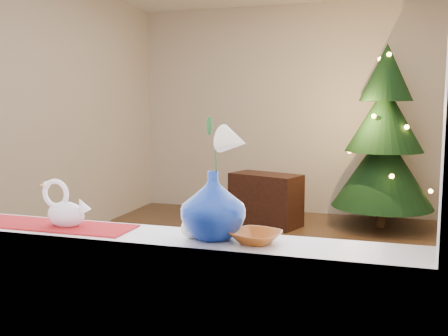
# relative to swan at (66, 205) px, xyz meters

# --- Properties ---
(ground) EXTENTS (5.00, 5.00, 0.00)m
(ground) POSITION_rel_swan_xyz_m (0.31, 2.37, -1.01)
(ground) COLOR #3E2919
(ground) RESTS_ON ground
(wall_back) EXTENTS (4.50, 0.10, 2.70)m
(wall_back) POSITION_rel_swan_xyz_m (0.31, 4.87, 0.34)
(wall_back) COLOR beige
(wall_back) RESTS_ON ground
(wall_front) EXTENTS (4.50, 0.10, 2.70)m
(wall_front) POSITION_rel_swan_xyz_m (0.31, -0.13, 0.34)
(wall_front) COLOR beige
(wall_front) RESTS_ON ground
(wall_left) EXTENTS (0.10, 5.00, 2.70)m
(wall_left) POSITION_rel_swan_xyz_m (-1.94, 2.37, 0.34)
(wall_left) COLOR beige
(wall_left) RESTS_ON ground
(windowsill) EXTENTS (2.20, 0.26, 0.04)m
(windowsill) POSITION_rel_swan_xyz_m (0.31, -0.00, -0.11)
(windowsill) COLOR white
(windowsill) RESTS_ON window_apron
(window_frame) EXTENTS (2.22, 0.06, 1.60)m
(window_frame) POSITION_rel_swan_xyz_m (0.31, -0.10, 0.69)
(window_frame) COLOR white
(window_frame) RESTS_ON windowsill
(runner) EXTENTS (0.70, 0.20, 0.01)m
(runner) POSITION_rel_swan_xyz_m (-0.07, -0.00, -0.09)
(runner) COLOR maroon
(runner) RESTS_ON windowsill
(swan) EXTENTS (0.22, 0.12, 0.18)m
(swan) POSITION_rel_swan_xyz_m (0.00, 0.00, 0.00)
(swan) COLOR white
(swan) RESTS_ON windowsill
(blue_vase) EXTENTS (0.33, 0.33, 0.28)m
(blue_vase) POSITION_rel_swan_xyz_m (0.61, 0.01, 0.05)
(blue_vase) COLOR navy
(blue_vase) RESTS_ON windowsill
(lily) EXTENTS (0.16, 0.09, 0.21)m
(lily) POSITION_rel_swan_xyz_m (0.61, 0.01, 0.30)
(lily) COLOR white
(lily) RESTS_ON blue_vase
(paperweight) EXTENTS (0.09, 0.09, 0.08)m
(paperweight) POSITION_rel_swan_xyz_m (0.54, -0.01, -0.05)
(paperweight) COLOR silver
(paperweight) RESTS_ON windowsill
(amber_dish) EXTENTS (0.18, 0.18, 0.04)m
(amber_dish) POSITION_rel_swan_xyz_m (0.78, -0.01, -0.07)
(amber_dish) COLOR #A14B15
(amber_dish) RESTS_ON windowsill
(xmas_tree) EXTENTS (1.32, 1.32, 2.10)m
(xmas_tree) POSITION_rel_swan_xyz_m (1.26, 4.32, 0.04)
(xmas_tree) COLOR black
(xmas_tree) RESTS_ON ground
(side_table) EXTENTS (0.91, 0.66, 0.61)m
(side_table) POSITION_rel_swan_xyz_m (-0.05, 4.02, -0.70)
(side_table) COLOR black
(side_table) RESTS_ON ground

